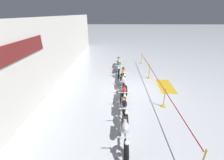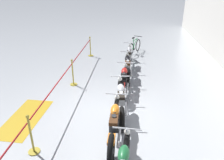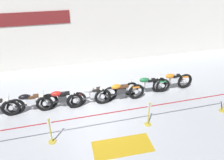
{
  "view_description": "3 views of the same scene",
  "coord_description": "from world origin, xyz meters",
  "px_view_note": "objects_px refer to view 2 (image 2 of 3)",
  "views": [
    {
      "loc": [
        -8.33,
        1.05,
        4.39
      ],
      "look_at": [
        -0.14,
        1.23,
        0.72
      ],
      "focal_mm": 24.0,
      "sensor_mm": 36.0,
      "label": 1
    },
    {
      "loc": [
        5.69,
        0.83,
        3.78
      ],
      "look_at": [
        -1.27,
        0.14,
        0.53
      ],
      "focal_mm": 35.0,
      "sensor_mm": 36.0,
      "label": 2
    },
    {
      "loc": [
        -1.25,
        -7.6,
        5.71
      ],
      "look_at": [
        1.13,
        1.3,
        0.69
      ],
      "focal_mm": 35.0,
      "sensor_mm": 36.0,
      "label": 3
    }
  ],
  "objects_px": {
    "motorcycle_silver_3": "(121,101)",
    "stanchion_mid_right": "(32,140)",
    "motorcycle_orange_4": "(114,125)",
    "stanchion_far_left": "(70,71)",
    "motorcycle_silver_0": "(129,57)",
    "bicycle": "(135,47)",
    "stanchion_mid_left": "(73,76)",
    "motorcycle_red_2": "(124,81)",
    "motorcycle_black_1": "(127,68)",
    "floor_banner": "(25,118)"
  },
  "relations": [
    {
      "from": "motorcycle_silver_3",
      "to": "stanchion_mid_right",
      "type": "distance_m",
      "value": 2.69
    },
    {
      "from": "motorcycle_silver_3",
      "to": "stanchion_mid_right",
      "type": "bearing_deg",
      "value": -46.87
    },
    {
      "from": "motorcycle_orange_4",
      "to": "stanchion_far_left",
      "type": "height_order",
      "value": "stanchion_far_left"
    },
    {
      "from": "motorcycle_silver_0",
      "to": "bicycle",
      "type": "relative_size",
      "value": 1.52
    },
    {
      "from": "motorcycle_orange_4",
      "to": "stanchion_mid_left",
      "type": "distance_m",
      "value": 3.61
    },
    {
      "from": "motorcycle_silver_3",
      "to": "bicycle",
      "type": "bearing_deg",
      "value": 176.4
    },
    {
      "from": "motorcycle_silver_3",
      "to": "stanchion_far_left",
      "type": "xyz_separation_m",
      "value": [
        -1.48,
        -1.96,
        0.28
      ]
    },
    {
      "from": "motorcycle_red_2",
      "to": "bicycle",
      "type": "height_order",
      "value": "same"
    },
    {
      "from": "motorcycle_silver_0",
      "to": "motorcycle_orange_4",
      "type": "relative_size",
      "value": 1.01
    },
    {
      "from": "motorcycle_red_2",
      "to": "stanchion_far_left",
      "type": "height_order",
      "value": "stanchion_far_left"
    },
    {
      "from": "bicycle",
      "to": "stanchion_far_left",
      "type": "xyz_separation_m",
      "value": [
        4.64,
        -2.35,
        0.38
      ]
    },
    {
      "from": "motorcycle_black_1",
      "to": "motorcycle_red_2",
      "type": "relative_size",
      "value": 1.07
    },
    {
      "from": "stanchion_mid_right",
      "to": "motorcycle_red_2",
      "type": "bearing_deg",
      "value": 148.25
    },
    {
      "from": "stanchion_mid_right",
      "to": "motorcycle_silver_0",
      "type": "bearing_deg",
      "value": 160.47
    },
    {
      "from": "motorcycle_black_1",
      "to": "stanchion_mid_left",
      "type": "relative_size",
      "value": 2.19
    },
    {
      "from": "motorcycle_silver_3",
      "to": "motorcycle_orange_4",
      "type": "distance_m",
      "value": 1.23
    },
    {
      "from": "motorcycle_silver_3",
      "to": "floor_banner",
      "type": "xyz_separation_m",
      "value": [
        0.52,
        -2.82,
        -0.46
      ]
    },
    {
      "from": "bicycle",
      "to": "stanchion_mid_left",
      "type": "distance_m",
      "value": 4.87
    },
    {
      "from": "stanchion_far_left",
      "to": "stanchion_mid_right",
      "type": "bearing_deg",
      "value": -0.0
    },
    {
      "from": "motorcycle_orange_4",
      "to": "bicycle",
      "type": "height_order",
      "value": "motorcycle_orange_4"
    },
    {
      "from": "motorcycle_orange_4",
      "to": "motorcycle_silver_3",
      "type": "bearing_deg",
      "value": 176.12
    },
    {
      "from": "stanchion_mid_right",
      "to": "bicycle",
      "type": "bearing_deg",
      "value": 163.56
    },
    {
      "from": "motorcycle_red_2",
      "to": "stanchion_mid_left",
      "type": "xyz_separation_m",
      "value": [
        -0.48,
        -1.99,
        -0.11
      ]
    },
    {
      "from": "stanchion_mid_left",
      "to": "floor_banner",
      "type": "relative_size",
      "value": 0.5
    },
    {
      "from": "stanchion_far_left",
      "to": "stanchion_mid_left",
      "type": "relative_size",
      "value": 10.24
    },
    {
      "from": "motorcycle_silver_3",
      "to": "floor_banner",
      "type": "height_order",
      "value": "motorcycle_silver_3"
    },
    {
      "from": "stanchion_mid_left",
      "to": "floor_banner",
      "type": "xyz_separation_m",
      "value": [
        2.37,
        -0.86,
        -0.35
      ]
    },
    {
      "from": "motorcycle_black_1",
      "to": "motorcycle_silver_3",
      "type": "xyz_separation_m",
      "value": [
        2.66,
        -0.11,
        -0.01
      ]
    },
    {
      "from": "motorcycle_red_2",
      "to": "floor_banner",
      "type": "distance_m",
      "value": 3.45
    },
    {
      "from": "motorcycle_red_2",
      "to": "motorcycle_silver_3",
      "type": "height_order",
      "value": "motorcycle_silver_3"
    },
    {
      "from": "motorcycle_red_2",
      "to": "bicycle",
      "type": "distance_m",
      "value": 4.76
    },
    {
      "from": "motorcycle_black_1",
      "to": "bicycle",
      "type": "distance_m",
      "value": 3.48
    },
    {
      "from": "motorcycle_black_1",
      "to": "motorcycle_red_2",
      "type": "xyz_separation_m",
      "value": [
        1.29,
        -0.08,
        -0.0
      ]
    },
    {
      "from": "motorcycle_silver_0",
      "to": "motorcycle_red_2",
      "type": "height_order",
      "value": "motorcycle_silver_0"
    },
    {
      "from": "motorcycle_silver_0",
      "to": "motorcycle_silver_3",
      "type": "xyz_separation_m",
      "value": [
        4.08,
        -0.14,
        0.0
      ]
    },
    {
      "from": "motorcycle_red_2",
      "to": "motorcycle_black_1",
      "type": "bearing_deg",
      "value": 176.31
    },
    {
      "from": "bicycle",
      "to": "stanchion_mid_left",
      "type": "relative_size",
      "value": 1.5
    },
    {
      "from": "motorcycle_silver_3",
      "to": "motorcycle_silver_0",
      "type": "bearing_deg",
      "value": 178.09
    },
    {
      "from": "bicycle",
      "to": "floor_banner",
      "type": "distance_m",
      "value": 7.38
    },
    {
      "from": "motorcycle_silver_0",
      "to": "motorcycle_silver_3",
      "type": "distance_m",
      "value": 4.08
    },
    {
      "from": "stanchion_mid_right",
      "to": "floor_banner",
      "type": "xyz_separation_m",
      "value": [
        -1.32,
        -0.86,
        -0.35
      ]
    },
    {
      "from": "bicycle",
      "to": "stanchion_mid_right",
      "type": "height_order",
      "value": "stanchion_mid_right"
    },
    {
      "from": "motorcycle_silver_0",
      "to": "floor_banner",
      "type": "distance_m",
      "value": 5.49
    },
    {
      "from": "motorcycle_silver_0",
      "to": "floor_banner",
      "type": "relative_size",
      "value": 1.14
    },
    {
      "from": "motorcycle_silver_0",
      "to": "motorcycle_black_1",
      "type": "height_order",
      "value": "motorcycle_black_1"
    },
    {
      "from": "motorcycle_red_2",
      "to": "floor_banner",
      "type": "relative_size",
      "value": 1.03
    },
    {
      "from": "motorcycle_orange_4",
      "to": "stanchion_mid_left",
      "type": "xyz_separation_m",
      "value": [
        -3.08,
        -1.88,
        -0.12
      ]
    },
    {
      "from": "motorcycle_red_2",
      "to": "stanchion_far_left",
      "type": "xyz_separation_m",
      "value": [
        -0.11,
        -1.99,
        0.28
      ]
    },
    {
      "from": "motorcycle_silver_3",
      "to": "stanchion_far_left",
      "type": "height_order",
      "value": "stanchion_far_left"
    },
    {
      "from": "motorcycle_orange_4",
      "to": "stanchion_mid_left",
      "type": "relative_size",
      "value": 2.25
    }
  ]
}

